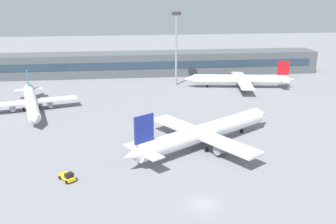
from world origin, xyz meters
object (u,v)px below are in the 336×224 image
(baggage_tug_yellow, at_px, (68,177))
(floodlight_tower_west, at_px, (176,44))
(airplane_mid, at_px, (31,102))
(airplane_near, at_px, (206,132))
(airplane_far, at_px, (239,80))

(baggage_tug_yellow, bearing_deg, floodlight_tower_west, 67.09)
(baggage_tug_yellow, distance_m, floodlight_tower_west, 77.53)
(airplane_mid, xyz_separation_m, baggage_tug_yellow, (15.61, -43.57, -2.00))
(airplane_near, height_order, floodlight_tower_west, floodlight_tower_west)
(airplane_far, height_order, floodlight_tower_west, floodlight_tower_west)
(airplane_near, relative_size, airplane_far, 0.98)
(airplane_mid, distance_m, baggage_tug_yellow, 46.33)
(baggage_tug_yellow, xyz_separation_m, floodlight_tower_west, (29.67, 70.20, 14.22))
(airplane_far, bearing_deg, airplane_mid, -163.49)
(airplane_near, height_order, baggage_tug_yellow, airplane_near)
(airplane_mid, height_order, baggage_tug_yellow, airplane_mid)
(airplane_mid, xyz_separation_m, airplane_far, (66.79, 19.79, 0.15))
(floodlight_tower_west, bearing_deg, airplane_mid, -149.54)
(airplane_near, distance_m, baggage_tug_yellow, 31.50)
(airplane_near, bearing_deg, airplane_mid, 145.43)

